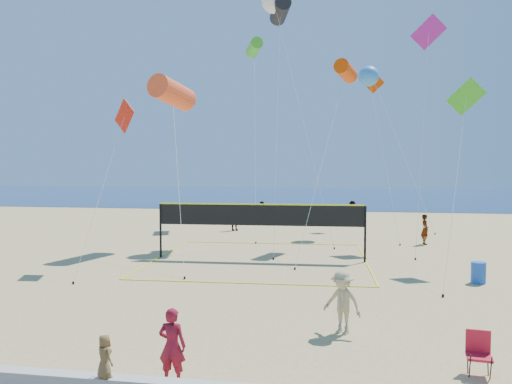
% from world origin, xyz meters
% --- Properties ---
extents(ground, '(120.00, 120.00, 0.00)m').
position_xyz_m(ground, '(0.00, 0.00, 0.00)').
color(ground, tan).
rests_on(ground, ground).
extents(ocean, '(140.00, 50.00, 0.03)m').
position_xyz_m(ocean, '(0.00, 62.00, 0.01)').
color(ocean, navy).
rests_on(ocean, ground).
extents(woman, '(0.57, 0.39, 1.54)m').
position_xyz_m(woman, '(-1.63, -1.81, 0.77)').
color(woman, maroon).
rests_on(woman, ground).
extents(toddler, '(0.45, 0.42, 0.78)m').
position_xyz_m(toddler, '(-2.45, -3.06, 0.99)').
color(toddler, brown).
rests_on(toddler, seawall).
extents(bystander_b, '(1.23, 1.05, 1.65)m').
position_xyz_m(bystander_b, '(1.74, 1.79, 0.83)').
color(bystander_b, tan).
rests_on(bystander_b, ground).
extents(far_person_0, '(1.09, 0.90, 1.74)m').
position_xyz_m(far_person_0, '(-5.30, 21.55, 0.87)').
color(far_person_0, gray).
rests_on(far_person_0, ground).
extents(far_person_1, '(1.34, 1.18, 1.47)m').
position_xyz_m(far_person_1, '(-0.44, 25.85, 0.73)').
color(far_person_1, gray).
rests_on(far_person_1, ground).
extents(far_person_2, '(0.49, 0.67, 1.68)m').
position_xyz_m(far_person_2, '(6.36, 17.47, 0.84)').
color(far_person_2, gray).
rests_on(far_person_2, ground).
extents(far_person_3, '(0.89, 0.75, 1.63)m').
position_xyz_m(far_person_3, '(-4.15, 26.54, 0.82)').
color(far_person_3, gray).
rests_on(far_person_3, ground).
extents(far_person_4, '(0.67, 1.05, 1.54)m').
position_xyz_m(far_person_4, '(2.72, 29.51, 0.77)').
color(far_person_4, gray).
rests_on(far_person_4, ground).
extents(camp_chair, '(0.54, 0.66, 1.01)m').
position_xyz_m(camp_chair, '(4.52, -0.34, 0.51)').
color(camp_chair, red).
rests_on(camp_chair, ground).
extents(trash_barrel, '(0.60, 0.60, 0.79)m').
position_xyz_m(trash_barrel, '(6.77, 8.27, 0.40)').
color(trash_barrel, blue).
rests_on(trash_barrel, ground).
extents(volleyball_net, '(10.12, 9.98, 2.61)m').
position_xyz_m(volleyball_net, '(-1.96, 11.55, 1.80)').
color(volleyball_net, black).
rests_on(volleyball_net, ground).
extents(kite_0, '(3.94, 9.03, 9.06)m').
position_xyz_m(kite_0, '(-7.15, 14.49, 8.23)').
color(kite_0, '#F75023').
rests_on(kite_0, ground).
extents(kite_1, '(1.58, 8.56, 14.26)m').
position_xyz_m(kite_1, '(-1.91, 18.87, 13.61)').
color(kite_1, black).
rests_on(kite_1, ground).
extents(kite_2, '(2.85, 8.79, 10.16)m').
position_xyz_m(kite_2, '(1.95, 17.20, 9.60)').
color(kite_2, '#D83E01').
rests_on(kite_2, ground).
extents(kite_3, '(1.31, 4.45, 7.31)m').
position_xyz_m(kite_3, '(-7.72, 9.40, 6.19)').
color(kite_3, red).
rests_on(kite_3, ground).
extents(kite_4, '(2.89, 6.22, 8.21)m').
position_xyz_m(kite_4, '(6.97, 11.67, 6.99)').
color(kite_4, green).
rests_on(kite_4, ground).
extents(kite_5, '(2.49, 6.43, 12.97)m').
position_xyz_m(kite_5, '(6.52, 18.56, 11.42)').
color(kite_5, '#C01F95').
rests_on(kite_5, ground).
extents(kite_6, '(4.67, 4.45, 14.81)m').
position_xyz_m(kite_6, '(-2.25, 18.49, 14.07)').
color(kite_6, white).
rests_on(kite_6, ground).
extents(kite_7, '(2.37, 6.30, 10.83)m').
position_xyz_m(kite_7, '(3.48, 22.26, 10.16)').
color(kite_7, '#3287DE').
rests_on(kite_7, ground).
extents(kite_8, '(2.62, 11.09, 13.80)m').
position_xyz_m(kite_8, '(-4.71, 26.13, 13.20)').
color(kite_8, green).
rests_on(kite_8, ground).
extents(kite_9, '(4.24, 4.51, 10.93)m').
position_xyz_m(kite_9, '(4.47, 25.75, 9.37)').
color(kite_9, '#D83E01').
rests_on(kite_9, ground).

